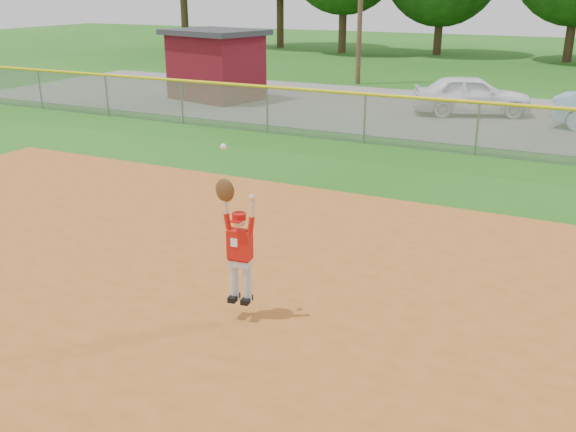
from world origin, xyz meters
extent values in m
plane|color=#205914|center=(0.00, 0.00, 0.00)|extent=(120.00, 120.00, 0.00)
cube|color=#A4561D|center=(0.00, -3.00, 0.02)|extent=(24.00, 16.00, 0.04)
cube|color=slate|center=(0.00, 16.00, 0.01)|extent=(44.00, 10.00, 0.03)
imported|color=white|center=(-1.35, 16.08, 0.76)|extent=(4.59, 3.21, 1.45)
cube|color=#580C15|center=(-11.72, 14.93, 1.33)|extent=(3.92, 3.30, 2.66)
cube|color=#333338|center=(-11.72, 14.93, 2.76)|extent=(4.43, 3.82, 0.21)
cube|color=gray|center=(0.00, 10.00, 0.75)|extent=(40.00, 0.03, 1.50)
cylinder|color=yellow|center=(0.00, 10.00, 1.50)|extent=(40.00, 0.10, 0.10)
cylinder|color=gray|center=(-16.67, 10.00, 0.75)|extent=(0.06, 0.06, 1.50)
cylinder|color=gray|center=(-13.33, 10.00, 0.75)|extent=(0.06, 0.06, 1.50)
cylinder|color=gray|center=(-10.00, 10.00, 0.75)|extent=(0.06, 0.06, 1.50)
cylinder|color=gray|center=(-6.67, 10.00, 0.75)|extent=(0.06, 0.06, 1.50)
cylinder|color=gray|center=(-3.33, 10.00, 0.75)|extent=(0.06, 0.06, 1.50)
cylinder|color=gray|center=(0.00, 10.00, 0.75)|extent=(0.06, 0.06, 1.50)
cylinder|color=#422D1C|center=(-27.25, 35.02, 2.93)|extent=(0.56, 0.56, 5.87)
cylinder|color=#422D1C|center=(-20.61, 38.40, 3.05)|extent=(0.56, 0.56, 6.10)
cylinder|color=#422D1C|center=(-14.62, 36.53, 2.22)|extent=(0.56, 0.56, 4.43)
cylinder|color=#422D1C|center=(-8.07, 38.17, 2.05)|extent=(0.56, 0.56, 4.11)
cylinder|color=#422D1C|center=(0.53, 37.14, 2.32)|extent=(0.56, 0.56, 4.64)
cylinder|color=silver|center=(-1.22, -1.22, 0.58)|extent=(0.13, 0.13, 0.55)
cylinder|color=silver|center=(-1.02, -1.20, 0.58)|extent=(0.13, 0.13, 0.55)
cube|color=black|center=(-1.22, -1.26, 0.35)|extent=(0.13, 0.23, 0.08)
cube|color=black|center=(-1.02, -1.24, 0.35)|extent=(0.13, 0.23, 0.08)
cube|color=silver|center=(-1.12, -1.21, 0.89)|extent=(0.30, 0.18, 0.11)
cube|color=maroon|center=(-1.12, -1.21, 0.96)|extent=(0.31, 0.20, 0.04)
cube|color=red|center=(-1.12, -1.21, 1.17)|extent=(0.35, 0.21, 0.42)
cube|color=white|center=(-1.16, -1.31, 1.22)|extent=(0.10, 0.02, 0.12)
sphere|color=beige|center=(-1.12, -1.21, 1.52)|extent=(0.21, 0.21, 0.19)
cylinder|color=#B20E0B|center=(-1.12, -1.21, 1.58)|extent=(0.21, 0.21, 0.09)
cube|color=#B20E0B|center=(-1.11, -1.31, 1.54)|extent=(0.15, 0.12, 0.02)
cylinder|color=red|center=(-1.30, -1.23, 1.48)|extent=(0.11, 0.09, 0.23)
cylinder|color=beige|center=(-1.32, -1.24, 1.72)|extent=(0.09, 0.07, 0.25)
ellipsoid|color=#4C2D14|center=(-1.32, -1.24, 1.92)|extent=(0.30, 0.16, 0.33)
sphere|color=white|center=(-1.32, -1.24, 2.52)|extent=(0.09, 0.09, 0.08)
cylinder|color=red|center=(-0.95, -1.19, 1.48)|extent=(0.11, 0.09, 0.23)
cylinder|color=beige|center=(-0.93, -1.19, 1.72)|extent=(0.09, 0.07, 0.25)
sphere|color=beige|center=(-0.93, -1.19, 1.87)|extent=(0.10, 0.10, 0.09)
camera|label=1|loc=(3.09, -8.24, 4.50)|focal=40.00mm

